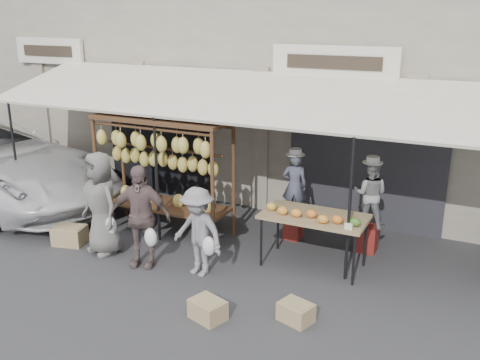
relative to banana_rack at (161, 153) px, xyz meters
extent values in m
plane|color=#2D2D30|center=(1.10, -1.46, -1.57)|extent=(90.00, 90.00, 0.00)
cube|color=#A99E89|center=(1.10, 5.04, 1.93)|extent=(24.00, 6.00, 7.00)
cube|color=#232328|center=(3.30, 2.00, -0.32)|extent=(3.00, 0.10, 2.50)
cube|color=black|center=(-1.40, 2.00, -0.32)|extent=(2.60, 0.10, 2.50)
cube|color=silver|center=(2.60, 1.94, 1.58)|extent=(2.40, 0.10, 0.60)
cube|color=silver|center=(-4.40, 1.94, 1.58)|extent=(2.00, 0.10, 0.60)
cube|color=silver|center=(1.10, 0.84, 1.03)|extent=(10.00, 2.34, 0.63)
cylinder|color=black|center=(-3.40, -0.31, -0.42)|extent=(0.05, 0.05, 2.30)
cylinder|color=black|center=(0.10, -0.31, -0.42)|extent=(0.05, 0.05, 2.30)
cylinder|color=black|center=(3.60, -0.31, -0.42)|extent=(0.05, 0.05, 2.30)
cylinder|color=#502F1C|center=(-1.25, -0.34, -0.47)|extent=(0.07, 0.07, 2.20)
cylinder|color=#502F1C|center=(1.25, -0.34, -0.47)|extent=(0.07, 0.07, 2.20)
cylinder|color=#502F1C|center=(-1.25, 0.46, -0.47)|extent=(0.07, 0.07, 2.20)
cylinder|color=#502F1C|center=(1.25, 0.46, -0.47)|extent=(0.07, 0.07, 2.20)
cube|color=#502F1C|center=(0.00, 0.06, 0.63)|extent=(2.60, 0.90, 0.07)
cylinder|color=#502F1C|center=(0.00, -0.29, 0.51)|extent=(2.50, 0.05, 0.05)
cylinder|color=#502F1C|center=(0.00, 0.41, 0.51)|extent=(2.50, 0.05, 0.05)
cylinder|color=#502F1C|center=(0.00, 0.06, 0.08)|extent=(2.50, 0.05, 0.05)
cube|color=#502F1C|center=(0.00, 0.06, -1.02)|extent=(2.50, 0.80, 0.05)
ellipsoid|color=#E7C961|center=(-1.10, -0.29, 0.25)|extent=(0.20, 0.18, 0.30)
ellipsoid|color=#E7C961|center=(-0.88, -0.14, 0.23)|extent=(0.20, 0.18, 0.30)
ellipsoid|color=#E7C961|center=(-0.66, -0.29, 0.24)|extent=(0.20, 0.18, 0.30)
ellipsoid|color=#E7C961|center=(-0.44, -0.14, 0.25)|extent=(0.20, 0.18, 0.30)
ellipsoid|color=#E7C961|center=(-0.22, -0.29, 0.24)|extent=(0.20, 0.18, 0.30)
ellipsoid|color=#E7C961|center=(0.00, -0.14, 0.28)|extent=(0.20, 0.18, 0.30)
ellipsoid|color=#E7C961|center=(0.22, -0.29, 0.26)|extent=(0.20, 0.18, 0.30)
ellipsoid|color=#E7C961|center=(0.44, -0.14, 0.24)|extent=(0.20, 0.18, 0.30)
ellipsoid|color=#E7C961|center=(0.66, -0.29, 0.28)|extent=(0.20, 0.18, 0.30)
ellipsoid|color=#E7C961|center=(0.88, -0.14, 0.27)|extent=(0.20, 0.18, 0.30)
ellipsoid|color=#E7C961|center=(1.10, -0.29, 0.26)|extent=(0.20, 0.18, 0.30)
ellipsoid|color=#E7C961|center=(-1.05, 0.06, -0.13)|extent=(0.20, 0.18, 0.30)
ellipsoid|color=#E7C961|center=(-0.84, 0.06, -0.16)|extent=(0.20, 0.18, 0.30)
ellipsoid|color=#E7C961|center=(-0.63, 0.06, -0.12)|extent=(0.20, 0.18, 0.30)
ellipsoid|color=#E7C961|center=(-0.42, 0.06, -0.18)|extent=(0.20, 0.18, 0.30)
ellipsoid|color=#E7C961|center=(-0.21, 0.06, -0.14)|extent=(0.20, 0.18, 0.30)
ellipsoid|color=#E7C961|center=(0.00, 0.06, -0.12)|extent=(0.20, 0.18, 0.30)
ellipsoid|color=#E7C961|center=(0.21, 0.06, -0.15)|extent=(0.20, 0.18, 0.30)
ellipsoid|color=#E7C961|center=(0.42, 0.06, -0.18)|extent=(0.20, 0.18, 0.30)
ellipsoid|color=#E7C961|center=(0.63, 0.06, -0.14)|extent=(0.20, 0.18, 0.30)
ellipsoid|color=#E7C961|center=(0.84, 0.06, -0.17)|extent=(0.20, 0.18, 0.30)
ellipsoid|color=#E7C961|center=(1.05, 0.06, -0.18)|extent=(0.20, 0.18, 0.30)
cube|color=#9C835D|center=(2.98, -0.09, -0.69)|extent=(1.70, 0.90, 0.05)
cylinder|color=black|center=(2.21, -0.46, -1.14)|extent=(0.04, 0.04, 0.85)
cylinder|color=black|center=(3.75, -0.46, -1.14)|extent=(0.04, 0.04, 0.85)
cylinder|color=black|center=(2.21, 0.28, -1.14)|extent=(0.04, 0.04, 0.85)
cylinder|color=black|center=(3.75, 0.28, -1.14)|extent=(0.04, 0.04, 0.85)
ellipsoid|color=gold|center=(2.28, -0.20, -0.60)|extent=(0.18, 0.14, 0.14)
ellipsoid|color=orange|center=(2.51, -0.30, -0.60)|extent=(0.18, 0.14, 0.14)
ellipsoid|color=orange|center=(2.75, -0.30, -0.60)|extent=(0.18, 0.14, 0.14)
ellipsoid|color=orange|center=(2.98, -0.23, -0.60)|extent=(0.18, 0.14, 0.14)
ellipsoid|color=orange|center=(3.21, -0.37, -0.60)|extent=(0.18, 0.14, 0.14)
ellipsoid|color=orange|center=(3.42, -0.29, -0.60)|extent=(0.18, 0.14, 0.14)
ellipsoid|color=#477226|center=(3.69, -0.28, -0.60)|extent=(0.18, 0.14, 0.14)
imported|color=#494C5D|center=(2.30, 0.82, -0.54)|extent=(0.51, 0.40, 1.24)
imported|color=gray|center=(3.66, 0.88, -0.51)|extent=(0.60, 0.47, 1.18)
imported|color=#65625E|center=(-0.48, -1.17, -0.66)|extent=(1.03, 0.84, 1.81)
imported|color=#6C5754|center=(0.42, -1.28, -0.71)|extent=(1.09, 0.69, 1.73)
imported|color=gray|center=(1.43, -1.17, -0.84)|extent=(1.03, 0.72, 1.46)
cube|color=maroon|center=(2.30, 0.82, -1.36)|extent=(0.33, 0.33, 0.41)
cube|color=maroon|center=(3.66, 0.88, -1.33)|extent=(0.38, 0.38, 0.47)
cube|color=tan|center=(2.20, -2.26, -1.43)|extent=(0.55, 0.48, 0.28)
cube|color=tan|center=(3.31, -1.79, -1.44)|extent=(0.52, 0.45, 0.26)
cube|color=tan|center=(-1.27, -1.17, -1.41)|extent=(0.63, 0.53, 0.33)
camera|label=1|loc=(5.41, -7.87, 2.47)|focal=40.00mm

